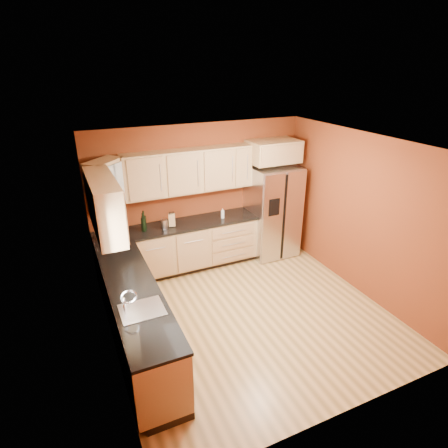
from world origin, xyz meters
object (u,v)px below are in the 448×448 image
at_px(canister_left, 164,224).
at_px(wine_bottle_a, 144,220).
at_px(knife_block, 172,220).
at_px(soap_dispenser, 223,213).
at_px(refrigerator, 272,211).

height_order(canister_left, wine_bottle_a, wine_bottle_a).
relative_size(knife_block, soap_dispenser, 1.23).
xyz_separation_m(wine_bottle_a, soap_dispenser, (1.43, -0.07, -0.08)).
distance_m(wine_bottle_a, soap_dispenser, 1.43).
bearing_deg(knife_block, soap_dispenser, 12.47).
bearing_deg(canister_left, wine_bottle_a, 162.31).
distance_m(refrigerator, canister_left, 2.16).
distance_m(canister_left, wine_bottle_a, 0.35).
distance_m(canister_left, knife_block, 0.18).
bearing_deg(refrigerator, knife_block, 178.17).
bearing_deg(soap_dispenser, refrigerator, -0.93).
bearing_deg(refrigerator, wine_bottle_a, 177.93).
bearing_deg(soap_dispenser, wine_bottle_a, 177.09).
relative_size(refrigerator, knife_block, 7.98).
bearing_deg(knife_block, refrigerator, 13.46).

